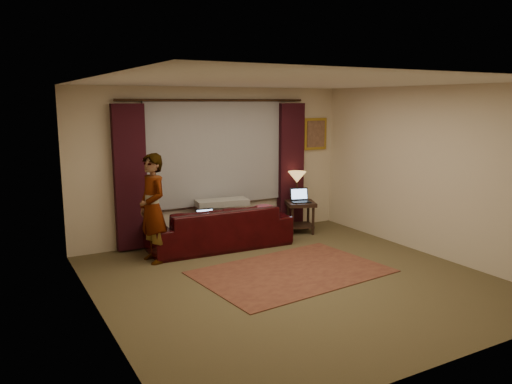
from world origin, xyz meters
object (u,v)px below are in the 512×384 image
(end_table, at_px, (300,217))
(tiffany_lamp, at_px, (297,186))
(laptop_sofa, at_px, (207,217))
(sofa, at_px, (219,219))
(laptop_table, at_px, (301,196))
(person, at_px, (153,208))

(end_table, xyz_separation_m, tiffany_lamp, (0.01, 0.14, 0.55))
(laptop_sofa, height_order, tiffany_lamp, tiffany_lamp)
(sofa, height_order, tiffany_lamp, tiffany_lamp)
(laptop_sofa, relative_size, tiffany_lamp, 0.60)
(sofa, relative_size, laptop_sofa, 7.29)
(laptop_table, bearing_deg, end_table, 74.09)
(laptop_sofa, height_order, end_table, laptop_sofa)
(sofa, xyz_separation_m, tiffany_lamp, (1.69, 0.25, 0.37))
(end_table, height_order, laptop_table, laptop_table)
(tiffany_lamp, height_order, laptop_table, tiffany_lamp)
(laptop_sofa, bearing_deg, end_table, 14.00)
(tiffany_lamp, xyz_separation_m, laptop_table, (-0.03, -0.17, -0.15))
(sofa, bearing_deg, tiffany_lamp, -169.08)
(end_table, distance_m, tiffany_lamp, 0.57)
(laptop_sofa, bearing_deg, laptop_table, 13.23)
(person, bearing_deg, laptop_table, 87.82)
(sofa, xyz_separation_m, laptop_table, (1.67, 0.08, 0.22))
(sofa, relative_size, person, 1.43)
(laptop_table, bearing_deg, person, -156.42)
(end_table, bearing_deg, tiffany_lamp, 87.38)
(laptop_table, relative_size, person, 0.22)
(end_table, relative_size, tiffany_lamp, 1.07)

